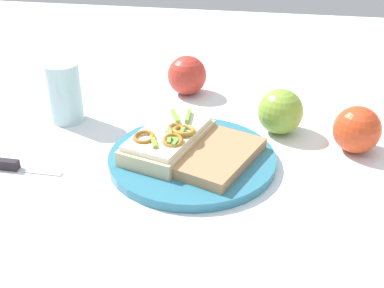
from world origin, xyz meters
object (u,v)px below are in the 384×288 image
object	(u,v)px
apple_2	(280,111)
knife	(12,166)
bread_slice_side	(217,156)
plate	(192,159)
apple_1	(357,130)
drinking_glass	(65,93)
apple_0	(187,75)
sandwich	(169,140)

from	to	relation	value
apple_2	knife	world-z (taller)	apple_2
knife	bread_slice_side	bearing A→B (deg)	11.03
plate	apple_1	xyz separation A→B (m)	(-0.27, -0.09, 0.03)
bread_slice_side	apple_2	distance (m)	0.18
plate	apple_1	world-z (taller)	apple_1
plate	drinking_glass	distance (m)	0.29
bread_slice_side	apple_0	size ratio (longest dim) A/B	1.92
sandwich	apple_1	size ratio (longest dim) A/B	2.38
bread_slice_side	plate	bearing A→B (deg)	94.62
plate	apple_2	bearing A→B (deg)	-135.82
apple_0	apple_1	size ratio (longest dim) A/B	1.03
apple_2	drinking_glass	bearing A→B (deg)	3.12
plate	apple_0	bearing A→B (deg)	-77.82
apple_0	sandwich	bearing A→B (deg)	93.96
apple_0	drinking_glass	size ratio (longest dim) A/B	0.73
bread_slice_side	apple_2	world-z (taller)	apple_2
plate	apple_0	distance (m)	0.29
plate	bread_slice_side	world-z (taller)	bread_slice_side
apple_0	apple_1	xyz separation A→B (m)	(-0.33, 0.19, -0.00)
sandwich	knife	size ratio (longest dim) A/B	1.51
sandwich	apple_2	bearing A→B (deg)	-39.39
apple_2	drinking_glass	xyz separation A→B (m)	(0.40, 0.02, 0.02)
sandwich	drinking_glass	size ratio (longest dim) A/B	1.68
plate	bread_slice_side	xyz separation A→B (m)	(-0.04, 0.01, 0.02)
apple_0	knife	xyz separation A→B (m)	(0.22, 0.35, -0.03)
sandwich	plate	bearing A→B (deg)	-89.16
bread_slice_side	apple_1	distance (m)	0.25
bread_slice_side	drinking_glass	bearing A→B (deg)	88.61
apple_2	plate	bearing A→B (deg)	44.18
bread_slice_side	drinking_glass	world-z (taller)	drinking_glass
apple_2	knife	size ratio (longest dim) A/B	0.65
apple_0	knife	distance (m)	0.42
bread_slice_side	apple_1	size ratio (longest dim) A/B	1.99
plate	apple_1	size ratio (longest dim) A/B	3.41
drinking_glass	knife	distance (m)	0.19
plate	bread_slice_side	size ratio (longest dim) A/B	1.72
apple_1	drinking_glass	world-z (taller)	drinking_glass
plate	sandwich	bearing A→B (deg)	-15.40
bread_slice_side	apple_1	world-z (taller)	apple_1
drinking_glass	sandwich	bearing A→B (deg)	155.47
apple_2	apple_0	bearing A→B (deg)	-35.90
bread_slice_side	apple_0	distance (m)	0.31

